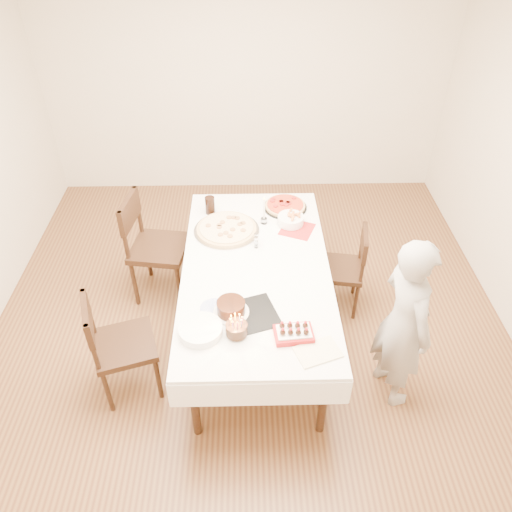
{
  "coord_description": "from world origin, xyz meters",
  "views": [
    {
      "loc": [
        -0.01,
        -2.95,
        3.25
      ],
      "look_at": [
        0.06,
        0.0,
        0.86
      ],
      "focal_mm": 35.0,
      "sensor_mm": 36.0,
      "label": 1
    }
  ],
  "objects_px": {
    "cola_glass": "(210,205)",
    "birthday_cake": "(236,326)",
    "pizza_pepperoni": "(285,206)",
    "dining_table": "(256,302)",
    "person": "(404,323)",
    "chair_right_savory": "(339,269)",
    "taper_candle": "(264,210)",
    "chair_left_savory": "(159,248)",
    "strawberry_box": "(294,333)",
    "chair_left_dessert": "(125,345)",
    "pizza_white": "(227,229)",
    "layer_cake": "(231,308)",
    "pasta_bowl": "(291,220)"
  },
  "relations": [
    {
      "from": "chair_right_savory",
      "to": "person",
      "type": "xyz_separation_m",
      "value": [
        0.28,
        -0.94,
        0.3
      ]
    },
    {
      "from": "taper_candle",
      "to": "layer_cake",
      "type": "height_order",
      "value": "taper_candle"
    },
    {
      "from": "taper_candle",
      "to": "strawberry_box",
      "type": "height_order",
      "value": "taper_candle"
    },
    {
      "from": "chair_left_dessert",
      "to": "cola_glass",
      "type": "bearing_deg",
      "value": -131.85
    },
    {
      "from": "strawberry_box",
      "to": "pasta_bowl",
      "type": "bearing_deg",
      "value": 86.56
    },
    {
      "from": "chair_right_savory",
      "to": "pizza_pepperoni",
      "type": "distance_m",
      "value": 0.75
    },
    {
      "from": "chair_right_savory",
      "to": "chair_left_savory",
      "type": "distance_m",
      "value": 1.61
    },
    {
      "from": "dining_table",
      "to": "strawberry_box",
      "type": "bearing_deg",
      "value": -71.94
    },
    {
      "from": "chair_right_savory",
      "to": "taper_candle",
      "type": "height_order",
      "value": "taper_candle"
    },
    {
      "from": "pizza_pepperoni",
      "to": "dining_table",
      "type": "bearing_deg",
      "value": -108.82
    },
    {
      "from": "pizza_white",
      "to": "pizza_pepperoni",
      "type": "height_order",
      "value": "same"
    },
    {
      "from": "chair_right_savory",
      "to": "strawberry_box",
      "type": "distance_m",
      "value": 1.24
    },
    {
      "from": "dining_table",
      "to": "taper_candle",
      "type": "xyz_separation_m",
      "value": [
        0.08,
        0.59,
        0.51
      ]
    },
    {
      "from": "pizza_pepperoni",
      "to": "strawberry_box",
      "type": "distance_m",
      "value": 1.55
    },
    {
      "from": "dining_table",
      "to": "pizza_pepperoni",
      "type": "relative_size",
      "value": 5.45
    },
    {
      "from": "chair_right_savory",
      "to": "chair_left_dessert",
      "type": "distance_m",
      "value": 1.92
    },
    {
      "from": "pizza_pepperoni",
      "to": "pizza_white",
      "type": "bearing_deg",
      "value": -146.5
    },
    {
      "from": "person",
      "to": "pasta_bowl",
      "type": "xyz_separation_m",
      "value": [
        -0.7,
        1.15,
        0.08
      ]
    },
    {
      "from": "chair_left_dessert",
      "to": "strawberry_box",
      "type": "distance_m",
      "value": 1.26
    },
    {
      "from": "pizza_pepperoni",
      "to": "chair_left_savory",
      "type": "bearing_deg",
      "value": -166.97
    },
    {
      "from": "pasta_bowl",
      "to": "strawberry_box",
      "type": "height_order",
      "value": "pasta_bowl"
    },
    {
      "from": "taper_candle",
      "to": "birthday_cake",
      "type": "relative_size",
      "value": 1.82
    },
    {
      "from": "chair_left_dessert",
      "to": "strawberry_box",
      "type": "relative_size",
      "value": 3.59
    },
    {
      "from": "dining_table",
      "to": "birthday_cake",
      "type": "relative_size",
      "value": 14.52
    },
    {
      "from": "chair_right_savory",
      "to": "layer_cake",
      "type": "distance_m",
      "value": 1.31
    },
    {
      "from": "chair_left_savory",
      "to": "cola_glass",
      "type": "xyz_separation_m",
      "value": [
        0.46,
        0.2,
        0.32
      ]
    },
    {
      "from": "dining_table",
      "to": "birthday_cake",
      "type": "height_order",
      "value": "birthday_cake"
    },
    {
      "from": "dining_table",
      "to": "birthday_cake",
      "type": "distance_m",
      "value": 0.84
    },
    {
      "from": "chair_left_savory",
      "to": "pizza_white",
      "type": "distance_m",
      "value": 0.67
    },
    {
      "from": "pizza_white",
      "to": "layer_cake",
      "type": "height_order",
      "value": "layer_cake"
    },
    {
      "from": "dining_table",
      "to": "chair_left_dessert",
      "type": "xyz_separation_m",
      "value": [
        -0.97,
        -0.51,
        0.08
      ]
    },
    {
      "from": "chair_left_dessert",
      "to": "taper_candle",
      "type": "distance_m",
      "value": 1.58
    },
    {
      "from": "chair_left_savory",
      "to": "dining_table",
      "type": "bearing_deg",
      "value": 154.87
    },
    {
      "from": "pasta_bowl",
      "to": "chair_right_savory",
      "type": "bearing_deg",
      "value": -26.99
    },
    {
      "from": "pizza_pepperoni",
      "to": "birthday_cake",
      "type": "bearing_deg",
      "value": -105.66
    },
    {
      "from": "person",
      "to": "layer_cake",
      "type": "bearing_deg",
      "value": 68.77
    },
    {
      "from": "pizza_white",
      "to": "taper_candle",
      "type": "height_order",
      "value": "taper_candle"
    },
    {
      "from": "layer_cake",
      "to": "person",
      "type": "bearing_deg",
      "value": -4.25
    },
    {
      "from": "dining_table",
      "to": "chair_left_dessert",
      "type": "height_order",
      "value": "chair_left_dessert"
    },
    {
      "from": "cola_glass",
      "to": "birthday_cake",
      "type": "xyz_separation_m",
      "value": [
        0.25,
        -1.45,
        0.01
      ]
    },
    {
      "from": "chair_right_savory",
      "to": "strawberry_box",
      "type": "height_order",
      "value": "chair_right_savory"
    },
    {
      "from": "pizza_pepperoni",
      "to": "taper_candle",
      "type": "height_order",
      "value": "taper_candle"
    },
    {
      "from": "chair_left_dessert",
      "to": "pasta_bowl",
      "type": "xyz_separation_m",
      "value": [
        1.28,
        1.09,
        0.33
      ]
    },
    {
      "from": "dining_table",
      "to": "chair_left_dessert",
      "type": "bearing_deg",
      "value": -152.08
    },
    {
      "from": "taper_candle",
      "to": "dining_table",
      "type": "bearing_deg",
      "value": -97.87
    },
    {
      "from": "pizza_white",
      "to": "taper_candle",
      "type": "distance_m",
      "value": 0.36
    },
    {
      "from": "person",
      "to": "cola_glass",
      "type": "bearing_deg",
      "value": 29.36
    },
    {
      "from": "person",
      "to": "chair_left_dessert",
      "type": "bearing_deg",
      "value": 71.11
    },
    {
      "from": "chair_left_savory",
      "to": "chair_right_savory",
      "type": "bearing_deg",
      "value": -179.05
    },
    {
      "from": "pizza_pepperoni",
      "to": "layer_cake",
      "type": "xyz_separation_m",
      "value": [
        -0.47,
        -1.32,
        0.03
      ]
    }
  ]
}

